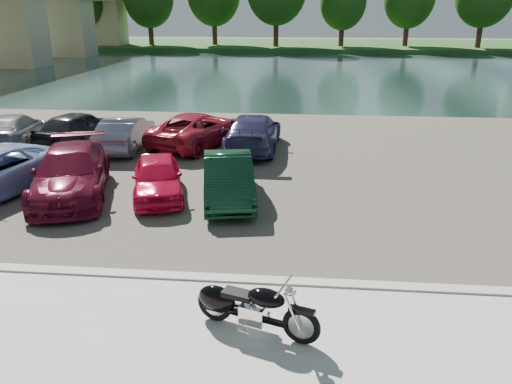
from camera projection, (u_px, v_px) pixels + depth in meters
ground at (239, 344)px, 8.60m from camera, size 200.00×200.00×0.00m
promenade at (231, 382)px, 7.65m from camera, size 60.00×6.00×0.10m
kerb at (251, 281)px, 10.45m from camera, size 60.00×0.30×0.14m
parking_lot at (275, 161)px, 18.88m from camera, size 60.00×18.00×0.04m
river at (293, 72)px, 45.99m from camera, size 120.00×40.00×0.00m
far_bank at (298, 45)px, 75.80m from camera, size 120.00×24.00×0.60m
bridge at (1, 8)px, 47.50m from camera, size 7.00×56.00×8.55m
motorcycle at (245, 306)px, 8.71m from camera, size 2.26×1.04×1.05m
car_3 at (71, 173)px, 15.12m from camera, size 3.48×5.45×1.47m
car_4 at (157, 177)px, 15.09m from camera, size 2.42×3.87×1.23m
car_5 at (228, 178)px, 14.81m from camera, size 2.13×4.26×1.34m
car_7 at (13, 130)px, 20.70m from camera, size 2.82×4.95×1.35m
car_8 at (78, 128)px, 20.85m from camera, size 2.68×4.54×1.45m
car_9 at (126, 133)px, 20.22m from camera, size 1.55×4.12×1.34m
car_10 at (197, 129)px, 20.79m from camera, size 3.86×5.48×1.39m
car_11 at (253, 132)px, 20.18m from camera, size 2.11×5.00×1.44m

